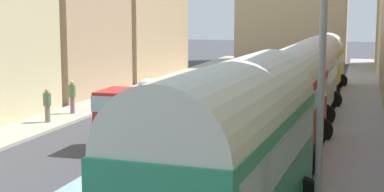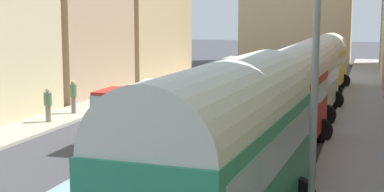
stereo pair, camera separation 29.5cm
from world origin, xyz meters
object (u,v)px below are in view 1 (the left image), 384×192
Objects in this scene: cargo_truck_0 at (141,112)px; parked_bus_3 at (320,61)px; pedestrian_0 at (72,96)px; pedestrian_1 at (47,104)px; parked_bus_1 at (285,97)px; streetlamp_near at (308,86)px; car_1 at (244,72)px; parked_bus_2 at (307,74)px; car_0 at (207,86)px; car_3 at (232,117)px; parked_bus_0 at (232,146)px.

parked_bus_3 is at bearing 70.73° from cargo_truck_0.
pedestrian_0 reaches higher than pedestrian_1.
parked_bus_1 reaches higher than cargo_truck_0.
car_1 is at bearing 103.85° from streetlamp_near.
car_1 is at bearing 72.59° from pedestrian_0.
car_0 is at bearing 147.37° from parked_bus_2.
parked_bus_1 is at bearing -90.00° from parked_bus_3.
car_0 is at bearing 57.46° from pedestrian_0.
car_3 reaches higher than car_1.
parked_bus_3 is at bearing 47.64° from pedestrian_0.
parked_bus_0 reaches higher than car_1.
pedestrian_1 is (-5.59, 2.00, -0.26)m from cargo_truck_0.
car_0 is at bearing 64.14° from pedestrian_1.
parked_bus_0 is 2.04× the size of car_1.
parked_bus_2 reaches higher than pedestrian_1.
pedestrian_1 is (-5.50, -20.08, 0.26)m from car_1.
parked_bus_2 reaches higher than car_0.
car_1 is (-0.09, 22.08, -0.52)m from cargo_truck_0.
parked_bus_1 reaches higher than parked_bus_2.
pedestrian_0 is at bearing -132.36° from parked_bus_3.
pedestrian_0 is at bearing 133.84° from streetlamp_near.
parked_bus_0 is 5.17× the size of pedestrian_1.
streetlamp_near is at bearing -84.75° from parked_bus_2.
parked_bus_2 is 4.42× the size of pedestrian_0.
car_1 is (-6.13, 13.81, -1.42)m from parked_bus_2.
streetlamp_near is at bearing -86.52° from parked_bus_3.
car_0 is 2.29× the size of pedestrian_0.
streetlamp_near reaches higher than cargo_truck_0.
parked_bus_2 is 1.93× the size of car_0.
parked_bus_1 reaches higher than pedestrian_1.
parked_bus_1 is at bearing -24.21° from pedestrian_0.
parked_bus_3 is 19.23m from pedestrian_1.
parked_bus_2 is 10.27m from cargo_truck_0.
streetlamp_near is (13.24, -11.30, 2.75)m from pedestrian_1.
parked_bus_2 is 15.18m from car_1.
parked_bus_3 is 15.03m from car_3.
pedestrian_0 is (-5.08, -7.97, 0.30)m from car_0.
car_3 is 2.19× the size of pedestrian_1.
parked_bus_1 is at bearing -6.93° from cargo_truck_0.
car_3 is (3.81, -9.91, -0.02)m from car_0.
car_1 is 19.81m from car_3.
car_3 is at bearing 110.18° from streetlamp_near.
car_3 is 12.99m from streetlamp_near.
pedestrian_0 is at bearing 90.23° from pedestrian_1.
parked_bus_0 is at bearing -90.00° from parked_bus_1.
pedestrian_0 is 19.32m from streetlamp_near.
cargo_truck_0 is at bearing -38.76° from pedestrian_0.
parked_bus_1 is 1.07× the size of parked_bus_2.
pedestrian_0 is (-8.89, 1.94, 0.33)m from car_3.
pedestrian_1 reaches higher than car_1.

